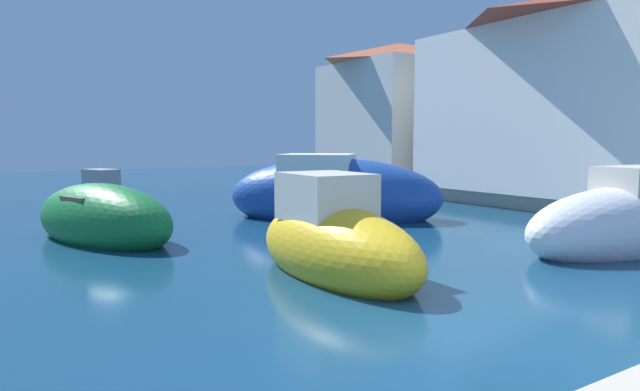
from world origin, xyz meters
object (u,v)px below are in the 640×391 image
(moored_boat_7, at_px, (626,224))
(moored_boat_8, at_px, (334,195))
(waterfront_building_annex, at_px, (398,109))
(moored_boat_0, at_px, (335,243))
(moored_boat_6, at_px, (103,220))
(quayside_tree, at_px, (477,118))
(waterfront_building_main, at_px, (588,90))
(moored_boat_5, at_px, (98,198))

(moored_boat_7, height_order, moored_boat_8, moored_boat_8)
(moored_boat_7, relative_size, waterfront_building_annex, 0.85)
(moored_boat_7, height_order, waterfront_building_annex, waterfront_building_annex)
(moored_boat_0, relative_size, waterfront_building_annex, 0.65)
(moored_boat_6, distance_m, moored_boat_8, 6.34)
(moored_boat_0, bearing_deg, moored_boat_6, -152.46)
(moored_boat_6, distance_m, quayside_tree, 15.68)
(waterfront_building_main, relative_size, quayside_tree, 2.71)
(moored_boat_5, relative_size, moored_boat_6, 0.70)
(waterfront_building_main, bearing_deg, moored_boat_8, 167.55)
(moored_boat_5, bearing_deg, moored_boat_7, -167.37)
(moored_boat_0, distance_m, waterfront_building_annex, 18.80)
(waterfront_building_annex, bearing_deg, waterfront_building_main, -90.00)
(moored_boat_0, distance_m, waterfront_building_main, 13.70)
(moored_boat_6, relative_size, moored_boat_8, 0.79)
(waterfront_building_main, bearing_deg, moored_boat_6, 173.10)
(moored_boat_0, distance_m, quayside_tree, 15.23)
(waterfront_building_annex, bearing_deg, moored_boat_7, -113.97)
(moored_boat_6, height_order, waterfront_building_main, waterfront_building_main)
(moored_boat_7, height_order, quayside_tree, quayside_tree)
(quayside_tree, bearing_deg, moored_boat_6, -169.73)
(moored_boat_7, distance_m, quayside_tree, 11.89)
(moored_boat_0, relative_size, quayside_tree, 1.09)
(moored_boat_0, bearing_deg, moored_boat_8, 147.95)
(moored_boat_5, bearing_deg, moored_boat_6, 151.77)
(moored_boat_5, xyz_separation_m, waterfront_building_annex, (14.38, 2.01, 3.39))
(moored_boat_0, relative_size, moored_boat_6, 0.86)
(waterfront_building_main, bearing_deg, moored_boat_0, -164.47)
(moored_boat_6, bearing_deg, moored_boat_0, -173.39)
(moored_boat_0, height_order, moored_boat_7, moored_boat_7)
(moored_boat_7, bearing_deg, moored_boat_6, -32.76)
(moored_boat_0, bearing_deg, waterfront_building_annex, 138.10)
(moored_boat_8, distance_m, waterfront_building_annex, 12.38)
(moored_boat_5, xyz_separation_m, moored_boat_8, (5.31, -5.82, 0.30))
(waterfront_building_main, height_order, quayside_tree, waterfront_building_main)
(moored_boat_7, xyz_separation_m, moored_boat_8, (-2.45, 7.05, 0.13))
(moored_boat_0, bearing_deg, moored_boat_7, 78.20)
(moored_boat_7, relative_size, quayside_tree, 1.42)
(quayside_tree, bearing_deg, moored_boat_7, -123.56)
(waterfront_building_main, xyz_separation_m, waterfront_building_annex, (-0.00, 9.84, -0.17))
(moored_boat_0, xyz_separation_m, waterfront_building_main, (12.79, 3.55, 3.41))
(moored_boat_6, distance_m, moored_boat_7, 11.18)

